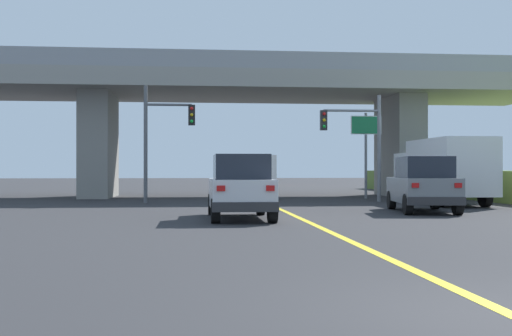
% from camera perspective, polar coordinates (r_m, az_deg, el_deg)
% --- Properties ---
extents(ground, '(160.00, 160.00, 0.00)m').
position_cam_1_polar(ground, '(36.64, -0.30, -2.57)').
color(ground, '#2B2B2D').
extents(overpass_bridge, '(34.45, 8.24, 7.65)m').
position_cam_1_polar(overpass_bridge, '(36.82, -0.30, 5.96)').
color(overpass_bridge, gray).
rests_on(overpass_bridge, ground).
extents(lane_divider_stripe, '(0.20, 27.09, 0.01)m').
position_cam_1_polar(lane_divider_stripe, '(20.24, 4.05, -4.54)').
color(lane_divider_stripe, yellow).
rests_on(lane_divider_stripe, ground).
extents(suv_lead, '(1.92, 4.48, 2.02)m').
position_cam_1_polar(suv_lead, '(20.06, -1.42, -1.70)').
color(suv_lead, silver).
rests_on(suv_lead, ground).
extents(suv_crossing, '(2.49, 4.60, 2.02)m').
position_cam_1_polar(suv_crossing, '(24.12, 14.68, -1.43)').
color(suv_crossing, slate).
rests_on(suv_crossing, ground).
extents(box_truck, '(2.33, 6.84, 2.88)m').
position_cam_1_polar(box_truck, '(29.61, 16.40, -0.17)').
color(box_truck, silver).
rests_on(box_truck, ground).
extents(traffic_signal_nearside, '(3.00, 0.36, 5.18)m').
position_cam_1_polar(traffic_signal_nearside, '(31.37, 9.14, 2.95)').
color(traffic_signal_nearside, slate).
rests_on(traffic_signal_nearside, ground).
extents(traffic_signal_farside, '(2.40, 0.36, 5.50)m').
position_cam_1_polar(traffic_signal_farside, '(30.29, -8.38, 3.28)').
color(traffic_signal_farside, '#56595E').
rests_on(traffic_signal_farside, ground).
extents(highway_sign, '(1.66, 0.17, 4.58)m').
position_cam_1_polar(highway_sign, '(34.55, 9.80, 2.90)').
color(highway_sign, slate).
rests_on(highway_sign, ground).
extents(semi_truck_distant, '(2.33, 7.03, 2.87)m').
position_cam_1_polar(semi_truck_distant, '(60.89, 0.38, -0.16)').
color(semi_truck_distant, red).
rests_on(semi_truck_distant, ground).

